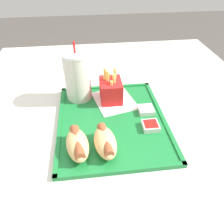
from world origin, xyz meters
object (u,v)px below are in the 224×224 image
(hot_dog_far, at_px, (77,144))
(soda_cup, at_px, (78,76))
(sauce_cup_ketchup, at_px, (150,126))
(sauce_cup_mayo, at_px, (146,110))
(hot_dog_near, at_px, (105,142))
(fries_carton, at_px, (111,90))

(hot_dog_far, bearing_deg, soda_cup, -1.21)
(hot_dog_far, relative_size, sauce_cup_ketchup, 2.57)
(sauce_cup_mayo, bearing_deg, hot_dog_near, 134.19)
(hot_dog_near, height_order, sauce_cup_ketchup, hot_dog_near)
(sauce_cup_mayo, bearing_deg, soda_cup, 62.03)
(soda_cup, relative_size, fries_carton, 1.74)
(hot_dog_near, bearing_deg, sauce_cup_mayo, -45.81)
(hot_dog_near, relative_size, fries_carton, 1.04)
(soda_cup, bearing_deg, fries_carton, -104.99)
(fries_carton, distance_m, sauce_cup_ketchup, 0.19)
(soda_cup, distance_m, sauce_cup_mayo, 0.25)
(sauce_cup_mayo, height_order, sauce_cup_ketchup, same)
(soda_cup, relative_size, hot_dog_far, 1.64)
(sauce_cup_mayo, bearing_deg, fries_carton, 51.24)
(soda_cup, xyz_separation_m, hot_dog_near, (-0.25, -0.07, -0.06))
(hot_dog_near, distance_m, sauce_cup_mayo, 0.20)
(fries_carton, relative_size, sauce_cup_mayo, 2.42)
(soda_cup, xyz_separation_m, fries_carton, (-0.03, -0.11, -0.04))
(hot_dog_near, xyz_separation_m, sauce_cup_ketchup, (0.06, -0.14, -0.02))
(fries_carton, distance_m, sauce_cup_mayo, 0.14)
(soda_cup, height_order, hot_dog_near, soda_cup)
(soda_cup, height_order, fries_carton, soda_cup)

